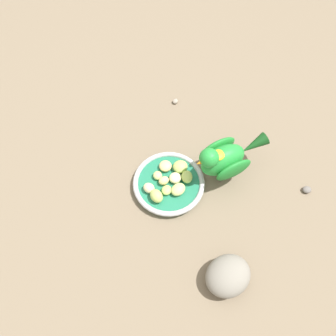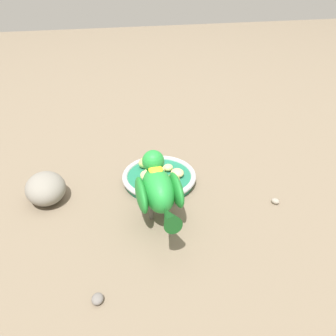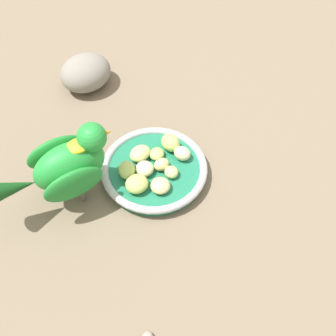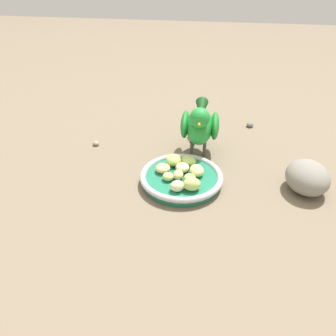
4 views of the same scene
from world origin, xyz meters
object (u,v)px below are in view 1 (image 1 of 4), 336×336
at_px(parrot, 224,158).
at_px(apple_piece_9, 156,196).
at_px(apple_piece_1, 180,167).
at_px(rock_large, 228,276).
at_px(apple_piece_7, 165,166).
at_px(pebble_1, 175,101).
at_px(apple_piece_5, 187,176).
at_px(apple_piece_3, 158,175).
at_px(apple_piece_4, 149,188).
at_px(pebble_0, 307,190).
at_px(apple_piece_2, 175,178).
at_px(apple_piece_8, 164,181).
at_px(feeding_bowl, 169,184).
at_px(apple_piece_6, 178,189).
at_px(apple_piece_0, 167,190).

bearing_deg(parrot, apple_piece_9, -1.84).
distance_m(apple_piece_1, rock_large, 0.29).
xyz_separation_m(apple_piece_9, parrot, (0.18, -0.00, 0.05)).
xyz_separation_m(apple_piece_7, pebble_1, (0.13, 0.20, -0.02)).
bearing_deg(pebble_1, rock_large, -103.27).
relative_size(apple_piece_1, apple_piece_5, 1.09).
bearing_deg(apple_piece_5, apple_piece_3, 151.39).
xyz_separation_m(apple_piece_4, pebble_1, (0.19, 0.24, -0.02)).
height_order(apple_piece_4, apple_piece_7, apple_piece_4).
height_order(apple_piece_5, rock_large, rock_large).
height_order(apple_piece_4, pebble_0, apple_piece_4).
bearing_deg(apple_piece_9, apple_piece_2, 22.77).
bearing_deg(parrot, apple_piece_1, -30.11).
height_order(apple_piece_5, apple_piece_8, apple_piece_5).
xyz_separation_m(apple_piece_3, parrot, (0.16, -0.05, 0.06)).
height_order(feeding_bowl, apple_piece_6, apple_piece_6).
bearing_deg(apple_piece_2, apple_piece_8, 169.76).
relative_size(apple_piece_0, parrot, 0.14).
distance_m(apple_piece_4, apple_piece_6, 0.07).
distance_m(apple_piece_8, pebble_0, 0.37).
height_order(feeding_bowl, apple_piece_7, apple_piece_7).
xyz_separation_m(apple_piece_4, pebble_0, (0.37, -0.17, -0.02)).
height_order(apple_piece_2, apple_piece_8, same).
distance_m(parrot, pebble_0, 0.24).
bearing_deg(feeding_bowl, rock_large, -86.45).
distance_m(apple_piece_5, pebble_1, 0.27).
height_order(apple_piece_7, pebble_1, apple_piece_7).
xyz_separation_m(apple_piece_4, parrot, (0.19, -0.03, 0.05)).
bearing_deg(apple_piece_5, apple_piece_7, 124.36).
relative_size(apple_piece_4, apple_piece_5, 0.84).
bearing_deg(apple_piece_3, apple_piece_2, -35.39).
height_order(apple_piece_5, apple_piece_6, apple_piece_5).
bearing_deg(pebble_0, feeding_bowl, 152.59).
height_order(feeding_bowl, apple_piece_4, apple_piece_4).
xyz_separation_m(apple_piece_6, pebble_0, (0.30, -0.13, -0.02)).
xyz_separation_m(feeding_bowl, pebble_1, (0.14, 0.25, -0.01)).
xyz_separation_m(apple_piece_7, apple_piece_9, (-0.06, -0.07, 0.00)).
xyz_separation_m(apple_piece_5, apple_piece_8, (-0.06, 0.01, -0.00)).
xyz_separation_m(apple_piece_1, pebble_0, (0.27, -0.19, -0.02)).
bearing_deg(parrot, apple_piece_8, -14.10).
bearing_deg(apple_piece_2, apple_piece_9, -157.23).
relative_size(feeding_bowl, apple_piece_5, 5.19).
bearing_deg(apple_piece_7, apple_piece_8, -120.29).
distance_m(apple_piece_1, apple_piece_6, 0.06).
xyz_separation_m(feeding_bowl, apple_piece_2, (0.02, 0.00, 0.02)).
distance_m(apple_piece_7, pebble_0, 0.37).
distance_m(feeding_bowl, apple_piece_2, 0.02).
distance_m(apple_piece_7, pebble_1, 0.24).
bearing_deg(apple_piece_1, parrot, -28.27).
relative_size(apple_piece_4, apple_piece_9, 0.80).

